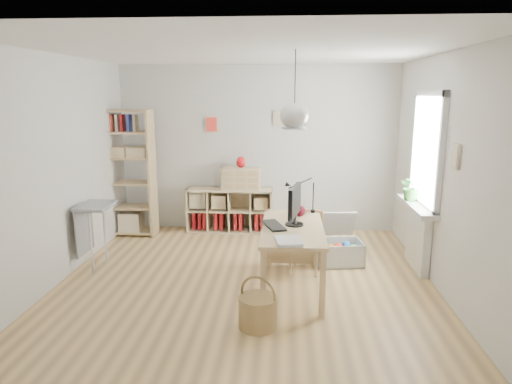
# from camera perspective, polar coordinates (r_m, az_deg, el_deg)

# --- Properties ---
(ground) EXTENTS (4.50, 4.50, 0.00)m
(ground) POSITION_cam_1_polar(r_m,az_deg,el_deg) (5.67, -1.23, -11.07)
(ground) COLOR tan
(ground) RESTS_ON ground
(room_shell) EXTENTS (4.50, 4.50, 4.50)m
(room_shell) POSITION_cam_1_polar(r_m,az_deg,el_deg) (5.04, 4.83, 9.46)
(room_shell) COLOR silver
(room_shell) RESTS_ON ground
(window_unit) EXTENTS (0.07, 1.16, 1.46)m
(window_unit) POSITION_cam_1_polar(r_m,az_deg,el_deg) (6.09, 20.66, 4.92)
(window_unit) COLOR white
(window_unit) RESTS_ON ground
(radiator) EXTENTS (0.10, 0.80, 0.80)m
(radiator) POSITION_cam_1_polar(r_m,az_deg,el_deg) (6.31, 19.57, -5.47)
(radiator) COLOR white
(radiator) RESTS_ON ground
(windowsill) EXTENTS (0.22, 1.20, 0.06)m
(windowsill) POSITION_cam_1_polar(r_m,az_deg,el_deg) (6.19, 19.41, -1.67)
(windowsill) COLOR white
(windowsill) RESTS_ON radiator
(desk) EXTENTS (0.70, 1.50, 0.75)m
(desk) POSITION_cam_1_polar(r_m,az_deg,el_deg) (5.28, 4.57, -5.27)
(desk) COLOR tan
(desk) RESTS_ON ground
(cube_shelf) EXTENTS (1.40, 0.38, 0.72)m
(cube_shelf) POSITION_cam_1_polar(r_m,az_deg,el_deg) (7.58, -3.43, -2.66)
(cube_shelf) COLOR #D6B68D
(cube_shelf) RESTS_ON ground
(tall_bookshelf) EXTENTS (0.80, 0.38, 2.00)m
(tall_bookshelf) POSITION_cam_1_polar(r_m,az_deg,el_deg) (7.51, -15.72, 2.92)
(tall_bookshelf) COLOR tan
(tall_bookshelf) RESTS_ON ground
(side_table) EXTENTS (0.40, 0.55, 0.85)m
(side_table) POSITION_cam_1_polar(r_m,az_deg,el_deg) (6.28, -19.87, -3.04)
(side_table) COLOR gray
(side_table) RESTS_ON ground
(chair) EXTENTS (0.45, 0.45, 0.78)m
(chair) POSITION_cam_1_polar(r_m,az_deg,el_deg) (5.90, 6.33, -5.60)
(chair) COLOR gray
(chair) RESTS_ON ground
(wicker_basket) EXTENTS (0.38, 0.38, 0.53)m
(wicker_basket) POSITION_cam_1_polar(r_m,az_deg,el_deg) (4.58, 0.25, -14.59)
(wicker_basket) COLOR olive
(wicker_basket) RESTS_ON ground
(storage_chest) EXTENTS (0.68, 0.75, 0.64)m
(storage_chest) POSITION_cam_1_polar(r_m,az_deg,el_deg) (6.30, 10.29, -6.81)
(storage_chest) COLOR silver
(storage_chest) RESTS_ON ground
(monitor) EXTENTS (0.21, 0.53, 0.46)m
(monitor) POSITION_cam_1_polar(r_m,az_deg,el_deg) (5.24, 4.85, -1.41)
(monitor) COLOR black
(monitor) RESTS_ON desk
(keyboard) EXTENTS (0.31, 0.49, 0.02)m
(keyboard) POSITION_cam_1_polar(r_m,az_deg,el_deg) (5.24, 2.23, -4.19)
(keyboard) COLOR black
(keyboard) RESTS_ON desk
(task_lamp) EXTENTS (0.39, 0.14, 0.42)m
(task_lamp) POSITION_cam_1_polar(r_m,az_deg,el_deg) (5.76, 5.31, 0.06)
(task_lamp) COLOR black
(task_lamp) RESTS_ON desk
(yarn_ball) EXTENTS (0.14, 0.14, 0.14)m
(yarn_ball) POSITION_cam_1_polar(r_m,az_deg,el_deg) (5.68, 5.50, -2.36)
(yarn_ball) COLOR #4E0A10
(yarn_ball) RESTS_ON desk
(paper_tray) EXTENTS (0.30, 0.36, 0.03)m
(paper_tray) POSITION_cam_1_polar(r_m,az_deg,el_deg) (4.69, 4.10, -6.13)
(paper_tray) COLOR white
(paper_tray) RESTS_ON desk
(drawer_chest) EXTENTS (0.62, 0.29, 0.35)m
(drawer_chest) POSITION_cam_1_polar(r_m,az_deg,el_deg) (7.39, -1.85, 1.71)
(drawer_chest) COLOR #D6B68D
(drawer_chest) RESTS_ON cube_shelf
(red_vase) EXTENTS (0.15, 0.15, 0.18)m
(red_vase) POSITION_cam_1_polar(r_m,az_deg,el_deg) (7.34, -1.90, 3.76)
(red_vase) COLOR #A00D10
(red_vase) RESTS_ON drawer_chest
(potted_plant) EXTENTS (0.41, 0.38, 0.36)m
(potted_plant) POSITION_cam_1_polar(r_m,az_deg,el_deg) (6.32, 18.91, 0.62)
(potted_plant) COLOR #2D6A27
(potted_plant) RESTS_ON windowsill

